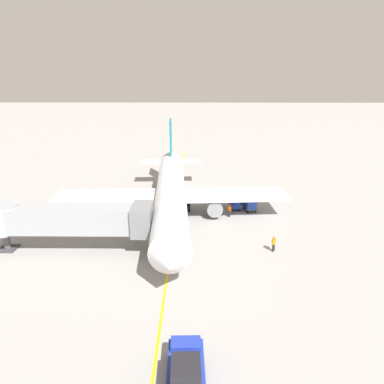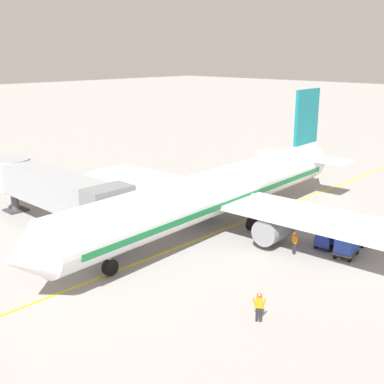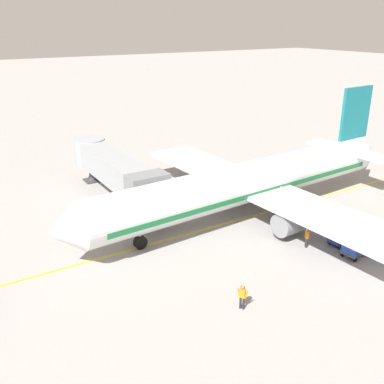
{
  "view_description": "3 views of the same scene",
  "coord_description": "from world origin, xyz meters",
  "px_view_note": "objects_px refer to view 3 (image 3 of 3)",
  "views": [
    {
      "loc": [
        -2.51,
        43.72,
        17.39
      ],
      "look_at": [
        -2.16,
        1.22,
        3.24
      ],
      "focal_mm": 32.79,
      "sensor_mm": 36.0,
      "label": 1
    },
    {
      "loc": [
        -24.58,
        30.72,
        14.1
      ],
      "look_at": [
        1.9,
        3.12,
        3.24
      ],
      "focal_mm": 46.02,
      "sensor_mm": 36.0,
      "label": 2
    },
    {
      "loc": [
        -28.79,
        25.89,
        16.97
      ],
      "look_at": [
        1.38,
        7.25,
        3.14
      ],
      "focal_mm": 41.15,
      "sensor_mm": 36.0,
      "label": 3
    }
  ],
  "objects_px": {
    "parked_airliner": "(249,183)",
    "baggage_cart_second_in_train": "(376,232)",
    "baggage_tug_lead": "(342,236)",
    "baggage_cart_front": "(356,245)",
    "ground_crew_loader": "(307,236)",
    "jet_bridge": "(114,168)",
    "ground_crew_wing_walker": "(242,296)"
  },
  "relations": [
    {
      "from": "parked_airliner",
      "to": "jet_bridge",
      "type": "bearing_deg",
      "value": 43.26
    },
    {
      "from": "baggage_cart_front",
      "to": "ground_crew_loader",
      "type": "xyz_separation_m",
      "value": [
        2.97,
        2.19,
        0.0
      ]
    },
    {
      "from": "parked_airliner",
      "to": "baggage_cart_front",
      "type": "distance_m",
      "value": 10.91
    },
    {
      "from": "parked_airliner",
      "to": "baggage_cart_second_in_train",
      "type": "distance_m",
      "value": 11.45
    },
    {
      "from": "baggage_tug_lead",
      "to": "ground_crew_loader",
      "type": "distance_m",
      "value": 3.11
    },
    {
      "from": "parked_airliner",
      "to": "baggage_cart_second_in_train",
      "type": "bearing_deg",
      "value": -151.96
    },
    {
      "from": "jet_bridge",
      "to": "ground_crew_loader",
      "type": "bearing_deg",
      "value": -152.09
    },
    {
      "from": "jet_bridge",
      "to": "baggage_tug_lead",
      "type": "xyz_separation_m",
      "value": [
        -18.32,
        -12.05,
        -2.75
      ]
    },
    {
      "from": "baggage_tug_lead",
      "to": "ground_crew_wing_walker",
      "type": "bearing_deg",
      "value": 102.24
    },
    {
      "from": "parked_airliner",
      "to": "ground_crew_loader",
      "type": "distance_m",
      "value": 7.82
    },
    {
      "from": "jet_bridge",
      "to": "baggage_cart_second_in_train",
      "type": "relative_size",
      "value": 5.73
    },
    {
      "from": "parked_airliner",
      "to": "baggage_tug_lead",
      "type": "distance_m",
      "value": 9.36
    },
    {
      "from": "baggage_tug_lead",
      "to": "baggage_cart_second_in_train",
      "type": "relative_size",
      "value": 0.88
    },
    {
      "from": "baggage_cart_front",
      "to": "ground_crew_loader",
      "type": "bearing_deg",
      "value": 36.46
    },
    {
      "from": "baggage_tug_lead",
      "to": "ground_crew_loader",
      "type": "relative_size",
      "value": 1.55
    },
    {
      "from": "baggage_cart_second_in_train",
      "to": "ground_crew_loader",
      "type": "distance_m",
      "value": 5.85
    },
    {
      "from": "baggage_cart_front",
      "to": "ground_crew_wing_walker",
      "type": "relative_size",
      "value": 1.76
    },
    {
      "from": "baggage_tug_lead",
      "to": "baggage_cart_second_in_train",
      "type": "distance_m",
      "value": 2.77
    },
    {
      "from": "parked_airliner",
      "to": "baggage_tug_lead",
      "type": "xyz_separation_m",
      "value": [
        -8.56,
        -2.87,
        -2.47
      ]
    },
    {
      "from": "jet_bridge",
      "to": "parked_airliner",
      "type": "bearing_deg",
      "value": -136.74
    },
    {
      "from": "baggage_cart_second_in_train",
      "to": "ground_crew_wing_walker",
      "type": "bearing_deg",
      "value": 95.11
    },
    {
      "from": "jet_bridge",
      "to": "ground_crew_loader",
      "type": "distance_m",
      "value": 19.68
    },
    {
      "from": "baggage_tug_lead",
      "to": "baggage_cart_front",
      "type": "bearing_deg",
      "value": 159.28
    },
    {
      "from": "baggage_cart_front",
      "to": "ground_crew_wing_walker",
      "type": "xyz_separation_m",
      "value": [
        -0.77,
        11.56,
        0.0
      ]
    },
    {
      "from": "baggage_cart_second_in_train",
      "to": "ground_crew_loader",
      "type": "height_order",
      "value": "ground_crew_loader"
    },
    {
      "from": "baggage_tug_lead",
      "to": "parked_airliner",
      "type": "bearing_deg",
      "value": 18.51
    },
    {
      "from": "baggage_tug_lead",
      "to": "ground_crew_loader",
      "type": "height_order",
      "value": "ground_crew_loader"
    },
    {
      "from": "ground_crew_wing_walker",
      "to": "ground_crew_loader",
      "type": "xyz_separation_m",
      "value": [
        3.73,
        -9.37,
        0.0
      ]
    },
    {
      "from": "ground_crew_wing_walker",
      "to": "jet_bridge",
      "type": "bearing_deg",
      "value": -0.63
    },
    {
      "from": "baggage_cart_front",
      "to": "ground_crew_wing_walker",
      "type": "height_order",
      "value": "ground_crew_wing_walker"
    },
    {
      "from": "baggage_cart_second_in_train",
      "to": "parked_airliner",
      "type": "bearing_deg",
      "value": 28.04
    },
    {
      "from": "parked_airliner",
      "to": "jet_bridge",
      "type": "height_order",
      "value": "parked_airliner"
    }
  ]
}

